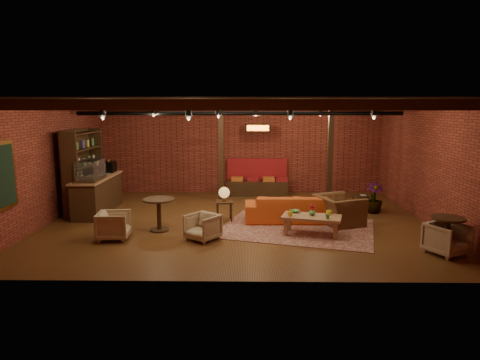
{
  "coord_description": "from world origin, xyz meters",
  "views": [
    {
      "loc": [
        0.23,
        -11.12,
        3.04
      ],
      "look_at": [
        0.05,
        0.2,
        1.1
      ],
      "focal_mm": 32.0,
      "sensor_mm": 36.0,
      "label": 1
    }
  ],
  "objects_px": {
    "sofa": "(291,208)",
    "round_table_right": "(447,230)",
    "side_table_lamp": "(224,195)",
    "armchair_right": "(339,205)",
    "coffee_table": "(311,218)",
    "armchair_b": "(203,226)",
    "round_table_left": "(159,209)",
    "side_table_book": "(361,197)",
    "armchair_far": "(447,237)",
    "plant_tall": "(375,168)",
    "armchair_a": "(114,224)"
  },
  "relations": [
    {
      "from": "sofa",
      "to": "armchair_b",
      "type": "bearing_deg",
      "value": 36.46
    },
    {
      "from": "coffee_table",
      "to": "armchair_right",
      "type": "distance_m",
      "value": 1.29
    },
    {
      "from": "plant_tall",
      "to": "armchair_far",
      "type": "bearing_deg",
      "value": -82.24
    },
    {
      "from": "side_table_lamp",
      "to": "armchair_far",
      "type": "bearing_deg",
      "value": -28.35
    },
    {
      "from": "side_table_book",
      "to": "armchair_far",
      "type": "xyz_separation_m",
      "value": [
        0.8,
        -3.78,
        -0.06
      ]
    },
    {
      "from": "side_table_lamp",
      "to": "plant_tall",
      "type": "relative_size",
      "value": 0.35
    },
    {
      "from": "sofa",
      "to": "round_table_left",
      "type": "relative_size",
      "value": 3.05
    },
    {
      "from": "armchair_b",
      "to": "plant_tall",
      "type": "height_order",
      "value": "plant_tall"
    },
    {
      "from": "round_table_right",
      "to": "armchair_far",
      "type": "bearing_deg",
      "value": -90.0
    },
    {
      "from": "coffee_table",
      "to": "round_table_left",
      "type": "distance_m",
      "value": 3.72
    },
    {
      "from": "side_table_lamp",
      "to": "armchair_right",
      "type": "relative_size",
      "value": 0.8
    },
    {
      "from": "side_table_lamp",
      "to": "armchair_a",
      "type": "distance_m",
      "value": 2.99
    },
    {
      "from": "armchair_b",
      "to": "round_table_right",
      "type": "xyz_separation_m",
      "value": [
        5.18,
        -0.89,
        0.19
      ]
    },
    {
      "from": "side_table_lamp",
      "to": "armchair_right",
      "type": "bearing_deg",
      "value": -5.27
    },
    {
      "from": "armchair_a",
      "to": "side_table_book",
      "type": "distance_m",
      "value": 7.05
    },
    {
      "from": "round_table_left",
      "to": "armchair_right",
      "type": "xyz_separation_m",
      "value": [
        4.57,
        0.66,
        -0.04
      ]
    },
    {
      "from": "armchair_right",
      "to": "plant_tall",
      "type": "relative_size",
      "value": 0.44
    },
    {
      "from": "round_table_right",
      "to": "plant_tall",
      "type": "relative_size",
      "value": 0.3
    },
    {
      "from": "armchair_right",
      "to": "coffee_table",
      "type": "bearing_deg",
      "value": 116.69
    },
    {
      "from": "sofa",
      "to": "coffee_table",
      "type": "relative_size",
      "value": 1.64
    },
    {
      "from": "armchair_b",
      "to": "plant_tall",
      "type": "bearing_deg",
      "value": 65.8
    },
    {
      "from": "side_table_lamp",
      "to": "sofa",
      "type": "bearing_deg",
      "value": 0.27
    },
    {
      "from": "side_table_book",
      "to": "plant_tall",
      "type": "xyz_separation_m",
      "value": [
        0.32,
        -0.24,
        0.89
      ]
    },
    {
      "from": "side_table_lamp",
      "to": "plant_tall",
      "type": "distance_m",
      "value": 4.44
    },
    {
      "from": "sofa",
      "to": "armchair_far",
      "type": "relative_size",
      "value": 3.38
    },
    {
      "from": "armchair_a",
      "to": "round_table_right",
      "type": "distance_m",
      "value": 7.31
    },
    {
      "from": "round_table_left",
      "to": "armchair_a",
      "type": "relative_size",
      "value": 1.12
    },
    {
      "from": "armchair_far",
      "to": "round_table_left",
      "type": "bearing_deg",
      "value": 138.02
    },
    {
      "from": "coffee_table",
      "to": "round_table_right",
      "type": "height_order",
      "value": "round_table_right"
    },
    {
      "from": "round_table_right",
      "to": "sofa",
      "type": "bearing_deg",
      "value": 139.16
    },
    {
      "from": "side_table_book",
      "to": "round_table_right",
      "type": "distance_m",
      "value": 3.85
    },
    {
      "from": "side_table_book",
      "to": "armchair_b",
      "type": "bearing_deg",
      "value": -146.68
    },
    {
      "from": "coffee_table",
      "to": "armchair_a",
      "type": "relative_size",
      "value": 2.09
    },
    {
      "from": "sofa",
      "to": "armchair_right",
      "type": "distance_m",
      "value": 1.25
    },
    {
      "from": "coffee_table",
      "to": "armchair_b",
      "type": "relative_size",
      "value": 2.25
    },
    {
      "from": "coffee_table",
      "to": "armchair_right",
      "type": "xyz_separation_m",
      "value": [
        0.86,
        0.96,
        0.09
      ]
    },
    {
      "from": "coffee_table",
      "to": "side_table_lamp",
      "type": "height_order",
      "value": "side_table_lamp"
    },
    {
      "from": "sofa",
      "to": "armchair_b",
      "type": "relative_size",
      "value": 3.68
    },
    {
      "from": "armchair_right",
      "to": "plant_tall",
      "type": "bearing_deg",
      "value": -67.08
    },
    {
      "from": "armchair_a",
      "to": "round_table_right",
      "type": "relative_size",
      "value": 0.91
    },
    {
      "from": "side_table_lamp",
      "to": "round_table_right",
      "type": "bearing_deg",
      "value": -28.2
    },
    {
      "from": "armchair_b",
      "to": "armchair_far",
      "type": "height_order",
      "value": "armchair_far"
    },
    {
      "from": "side_table_book",
      "to": "armchair_far",
      "type": "height_order",
      "value": "armchair_far"
    },
    {
      "from": "round_table_right",
      "to": "coffee_table",
      "type": "bearing_deg",
      "value": 153.31
    },
    {
      "from": "coffee_table",
      "to": "side_table_book",
      "type": "relative_size",
      "value": 3.1
    },
    {
      "from": "round_table_right",
      "to": "armchair_far",
      "type": "height_order",
      "value": "round_table_right"
    },
    {
      "from": "round_table_left",
      "to": "plant_tall",
      "type": "distance_m",
      "value": 6.2
    },
    {
      "from": "sofa",
      "to": "round_table_right",
      "type": "distance_m",
      "value": 3.93
    },
    {
      "from": "armchair_right",
      "to": "round_table_left",
      "type": "bearing_deg",
      "value": 76.87
    },
    {
      "from": "round_table_left",
      "to": "round_table_right",
      "type": "bearing_deg",
      "value": -14.32
    }
  ]
}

